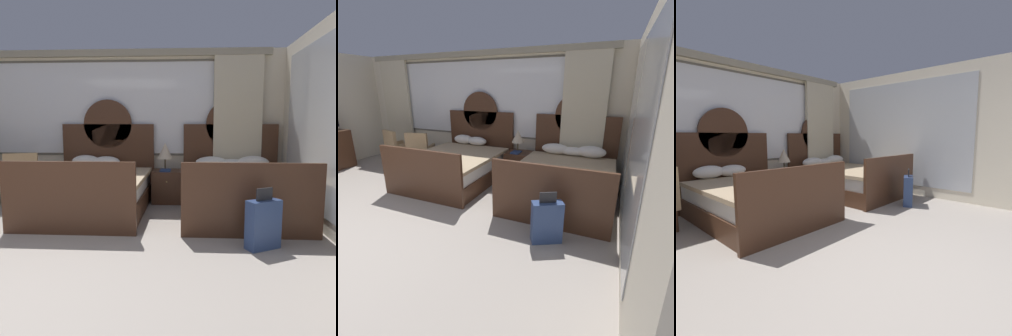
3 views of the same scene
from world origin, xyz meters
The scene contains 10 objects.
wall_back_window centered at (0.00, 3.81, 1.43)m, with size 6.59×0.22×2.70m.
wall_right_mirror centered at (3.32, 1.63, 1.35)m, with size 0.08×4.41×2.70m.
bed_near_window centered at (0.10, 2.71, 0.35)m, with size 1.69×2.21×1.81m.
bed_near_mirror centered at (2.34, 2.72, 0.36)m, with size 1.69×2.21×1.81m.
nightstand_between_beds centered at (1.22, 3.41, 0.28)m, with size 0.52×0.55×0.56m.
table_lamp_on_nightstand centered at (1.18, 3.44, 0.90)m, with size 0.27×0.27×0.48m.
book_on_nightstand centered at (1.19, 3.30, 0.58)m, with size 0.18×0.26×0.03m.
armchair_by_window_left centered at (-1.19, 3.01, 0.47)m, with size 0.66×0.66×0.90m.
armchair_by_window_centre centered at (-1.95, 3.01, 0.47)m, with size 0.65×0.65×0.90m.
suitcase_on_floor centered at (2.42, 1.24, 0.28)m, with size 0.42×0.33×0.69m.
Camera 2 is at (3.04, -1.48, 1.90)m, focal length 26.34 mm.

